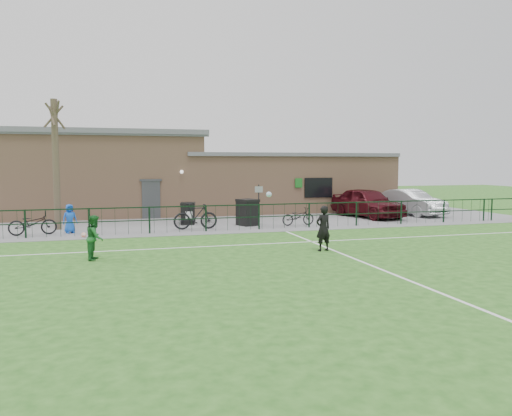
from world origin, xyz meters
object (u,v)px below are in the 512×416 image
object	(u,v)px
ball_ground	(84,235)
bicycle_e	(298,216)
spectator_child	(70,219)
car_silver	(410,202)
wheelie_bin_right	(247,213)
bicycle_d	(195,216)
car_maroon	(367,202)
wheelie_bin_left	(188,214)
bicycle_c	(33,223)
bare_tree	(56,165)
outfield_player	(95,237)
sign_post	(259,204)

from	to	relation	value
ball_ground	bicycle_e	bearing A→B (deg)	7.35
spectator_child	ball_ground	xyz separation A→B (m)	(0.65, -1.47, -0.55)
car_silver	ball_ground	distance (m)	18.61
wheelie_bin_right	spectator_child	distance (m)	8.23
car_silver	bicycle_d	world-z (taller)	car_silver
car_maroon	car_silver	size ratio (longest dim) A/B	1.07
wheelie_bin_left	bicycle_c	xyz separation A→B (m)	(-6.93, -1.89, -0.00)
bare_tree	outfield_player	distance (m)	8.51
bicycle_d	sign_post	bearing A→B (deg)	-73.38
wheelie_bin_left	sign_post	size ratio (longest dim) A/B	0.51
wheelie_bin_right	bare_tree	bearing A→B (deg)	152.80
wheelie_bin_left	wheelie_bin_right	bearing A→B (deg)	-12.03
ball_ground	wheelie_bin_left	bearing A→B (deg)	33.43
ball_ground	bare_tree	bearing A→B (deg)	113.80
wheelie_bin_left	bicycle_e	size ratio (longest dim) A/B	0.61
bare_tree	wheelie_bin_left	world-z (taller)	bare_tree
bare_tree	outfield_player	size ratio (longest dim) A/B	4.17
car_maroon	bicycle_d	world-z (taller)	car_maroon
bare_tree	bicycle_d	xyz separation A→B (m)	(6.15, -1.70, -2.37)
bicycle_c	outfield_player	xyz separation A→B (m)	(2.77, -6.33, 0.19)
bicycle_e	outfield_player	distance (m)	11.30
outfield_player	ball_ground	world-z (taller)	outfield_player
bare_tree	car_silver	world-z (taller)	bare_tree
bare_tree	spectator_child	distance (m)	2.82
car_silver	spectator_child	world-z (taller)	car_silver
car_maroon	sign_post	bearing A→B (deg)	-179.15
bicycle_c	bicycle_e	bearing A→B (deg)	-96.06
bare_tree	wheelie_bin_left	xyz separation A→B (m)	(6.08, 0.26, -2.47)
car_silver	ball_ground	xyz separation A→B (m)	(-18.14, -4.12, -0.66)
wheelie_bin_right	bicycle_e	distance (m)	2.51
bare_tree	bicycle_c	size ratio (longest dim) A/B	3.10
bicycle_c	ball_ground	bearing A→B (deg)	-126.95
wheelie_bin_left	bicycle_d	size ratio (longest dim) A/B	0.50
wheelie_bin_left	sign_post	world-z (taller)	sign_post
ball_ground	outfield_player	bearing A→B (deg)	-82.81
sign_post	bicycle_d	distance (m)	3.51
bicycle_d	spectator_child	xyz separation A→B (m)	(-5.52, 0.26, 0.03)
car_silver	bicycle_c	xyz separation A→B (m)	(-20.27, -2.85, -0.25)
bicycle_d	wheelie_bin_right	bearing A→B (deg)	-74.81
sign_post	spectator_child	xyz separation A→B (m)	(-8.87, -0.73, -0.36)
sign_post	car_maroon	bearing A→B (deg)	12.37
spectator_child	wheelie_bin_right	bearing A→B (deg)	-18.78
wheelie_bin_left	bicycle_c	distance (m)	7.18
wheelie_bin_left	car_silver	distance (m)	13.38
car_maroon	ball_ground	bearing A→B (deg)	-177.73
car_maroon	outfield_player	distance (m)	16.90
bare_tree	bicycle_e	size ratio (longest dim) A/B	3.58
bicycle_d	bicycle_e	world-z (taller)	bicycle_d
bicycle_c	bicycle_d	world-z (taller)	bicycle_d
bare_tree	bicycle_e	world-z (taller)	bare_tree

